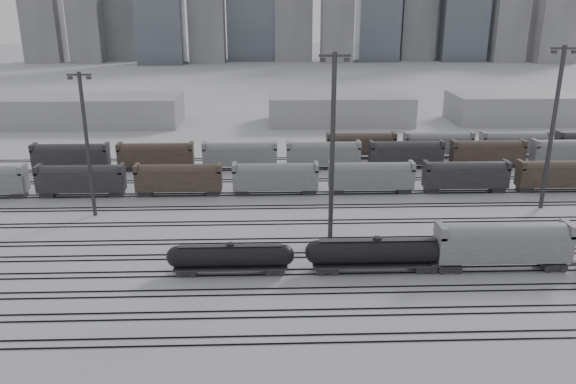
{
  "coord_description": "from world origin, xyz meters",
  "views": [
    {
      "loc": [
        -10.09,
        -62.74,
        32.0
      ],
      "look_at": [
        -7.17,
        21.05,
        4.0
      ],
      "focal_mm": 35.0,
      "sensor_mm": 36.0,
      "label": 1
    }
  ],
  "objects_px": {
    "hopper_car_a": "(503,242)",
    "tank_car_b": "(377,253)",
    "light_mast_c": "(332,144)",
    "tank_car_a": "(231,257)"
  },
  "relations": [
    {
      "from": "tank_car_a",
      "to": "light_mast_c",
      "type": "bearing_deg",
      "value": 38.8
    },
    {
      "from": "hopper_car_a",
      "to": "tank_car_b",
      "type": "bearing_deg",
      "value": 180.0
    },
    {
      "from": "tank_car_b",
      "to": "light_mast_c",
      "type": "relative_size",
      "value": 0.69
    },
    {
      "from": "hopper_car_a",
      "to": "light_mast_c",
      "type": "bearing_deg",
      "value": 151.91
    },
    {
      "from": "tank_car_b",
      "to": "hopper_car_a",
      "type": "distance_m",
      "value": 15.94
    },
    {
      "from": "tank_car_b",
      "to": "hopper_car_a",
      "type": "bearing_deg",
      "value": -0.0
    },
    {
      "from": "tank_car_a",
      "to": "hopper_car_a",
      "type": "xyz_separation_m",
      "value": [
        34.16,
        -0.0,
        1.46
      ]
    },
    {
      "from": "tank_car_a",
      "to": "tank_car_b",
      "type": "relative_size",
      "value": 0.88
    },
    {
      "from": "tank_car_a",
      "to": "light_mast_c",
      "type": "height_order",
      "value": "light_mast_c"
    },
    {
      "from": "hopper_car_a",
      "to": "tank_car_a",
      "type": "bearing_deg",
      "value": 180.0
    }
  ]
}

